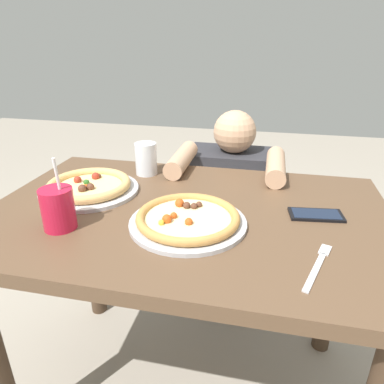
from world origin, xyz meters
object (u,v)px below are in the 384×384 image
object	(u,v)px
water_cup_clear	(146,158)
fork	(318,264)
pizza_far	(89,187)
diner_seated	(230,221)
drink_cup_colored	(58,209)
cell_phone	(316,215)
pizza_near	(188,219)

from	to	relation	value
water_cup_clear	fork	distance (m)	0.74
pizza_far	diner_seated	bearing A→B (deg)	50.62
drink_cup_colored	cell_phone	world-z (taller)	drink_cup_colored
pizza_near	pizza_far	xyz separation A→B (m)	(-0.37, 0.15, 0.00)
cell_phone	diner_seated	xyz separation A→B (m)	(-0.30, 0.53, -0.34)
pizza_near	water_cup_clear	xyz separation A→B (m)	(-0.24, 0.35, 0.04)
drink_cup_colored	diner_seated	distance (m)	0.93
pizza_near	fork	size ratio (longest dim) A/B	1.63
water_cup_clear	cell_phone	xyz separation A→B (m)	(0.59, -0.22, -0.06)
water_cup_clear	fork	xyz separation A→B (m)	(0.57, -0.47, -0.06)
pizza_far	drink_cup_colored	bearing A→B (deg)	-81.01
fork	cell_phone	bearing A→B (deg)	85.93
pizza_near	cell_phone	distance (m)	0.37
cell_phone	diner_seated	size ratio (longest dim) A/B	0.17
pizza_near	diner_seated	distance (m)	0.75
fork	cell_phone	size ratio (longest dim) A/B	1.25
pizza_near	water_cup_clear	distance (m)	0.42
drink_cup_colored	diner_seated	xyz separation A→B (m)	(0.38, 0.75, -0.39)
water_cup_clear	cell_phone	world-z (taller)	water_cup_clear
fork	water_cup_clear	bearing A→B (deg)	140.74
pizza_near	cell_phone	world-z (taller)	pizza_near
drink_cup_colored	pizza_far	bearing A→B (deg)	98.99
pizza_far	diner_seated	distance (m)	0.75
pizza_far	diner_seated	size ratio (longest dim) A/B	0.34
fork	diner_seated	distance (m)	0.89
pizza_far	cell_phone	distance (m)	0.72
pizza_far	fork	xyz separation A→B (m)	(0.70, -0.26, -0.02)
drink_cup_colored	water_cup_clear	size ratio (longest dim) A/B	1.70
water_cup_clear	fork	bearing A→B (deg)	-39.26
fork	cell_phone	xyz separation A→B (m)	(0.02, 0.25, 0.00)
pizza_near	drink_cup_colored	xyz separation A→B (m)	(-0.33, -0.09, 0.04)
water_cup_clear	diner_seated	distance (m)	0.58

